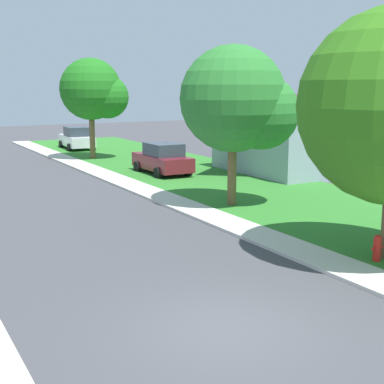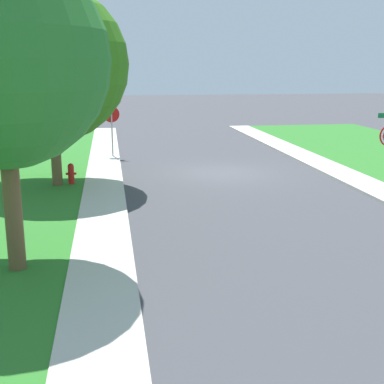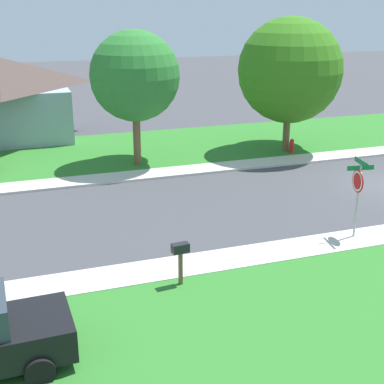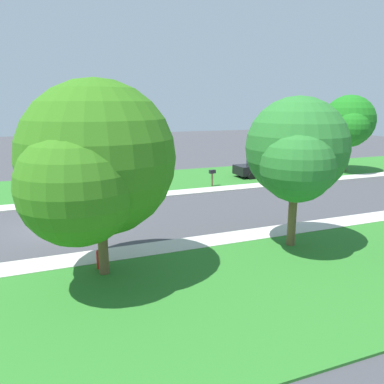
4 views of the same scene
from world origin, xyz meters
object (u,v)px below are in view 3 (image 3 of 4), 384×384
object	(u,v)px
tree_sidewalk_near	(137,78)
fire_hydrant	(292,146)
stop_sign_far_corner	(358,186)
tree_sidewalk_far	(290,73)
mailbox	(180,254)
house_right_setback	(2,95)

from	to	relation	value
tree_sidewalk_near	fire_hydrant	bearing A→B (deg)	-95.94
stop_sign_far_corner	fire_hydrant	size ratio (longest dim) A/B	3.34
stop_sign_far_corner	tree_sidewalk_far	size ratio (longest dim) A/B	0.40
stop_sign_far_corner	mailbox	bearing A→B (deg)	100.55
tree_sidewalk_far	house_right_setback	xyz separation A→B (m)	(8.89, 14.20, -1.75)
tree_sidewalk_far	mailbox	size ratio (longest dim) A/B	5.32
tree_sidewalk_near	tree_sidewalk_far	world-z (taller)	tree_sidewalk_far
mailbox	fire_hydrant	bearing A→B (deg)	-40.48
house_right_setback	fire_hydrant	world-z (taller)	house_right_setback
tree_sidewalk_far	fire_hydrant	size ratio (longest dim) A/B	8.40
tree_sidewalk_near	tree_sidewalk_far	bearing A→B (deg)	-90.31
stop_sign_far_corner	tree_sidewalk_far	distance (m)	11.90
fire_hydrant	mailbox	world-z (taller)	mailbox
stop_sign_far_corner	tree_sidewalk_near	xyz separation A→B (m)	(11.20, 4.61, 2.31)
mailbox	tree_sidewalk_near	bearing A→B (deg)	-8.66
fire_hydrant	stop_sign_far_corner	bearing A→B (deg)	161.92
stop_sign_far_corner	house_right_setback	bearing A→B (deg)	28.11
stop_sign_far_corner	tree_sidewalk_near	size ratio (longest dim) A/B	0.43
tree_sidewalk_far	fire_hydrant	xyz separation A→B (m)	(-0.79, 0.11, -3.69)
stop_sign_far_corner	fire_hydrant	bearing A→B (deg)	-18.08
stop_sign_far_corner	tree_sidewalk_far	xyz separation A→B (m)	(11.16, -3.49, 2.24)
tree_sidewalk_near	house_right_setback	world-z (taller)	tree_sidewalk_near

